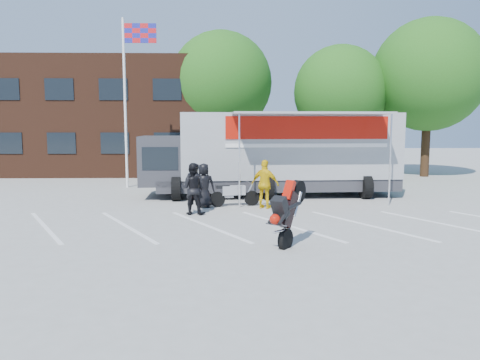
{
  "coord_description": "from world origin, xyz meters",
  "views": [
    {
      "loc": [
        -1.56,
        -12.7,
        2.96
      ],
      "look_at": [
        -1.21,
        1.65,
        1.3
      ],
      "focal_mm": 35.0,
      "sensor_mm": 36.0,
      "label": 1
    }
  ],
  "objects_px": {
    "tree_left": "(221,83)",
    "spectator_leather_b": "(194,188)",
    "parked_motorcycle": "(235,206)",
    "spectator_hivis": "(265,184)",
    "spectator_leather_a": "(204,185)",
    "tree_mid": "(340,92)",
    "stunt_bike_rider": "(296,244)",
    "tree_right": "(429,75)",
    "flagpole": "(130,82)",
    "transporter_truck": "(277,196)",
    "spectator_leather_c": "(193,189)"
  },
  "relations": [
    {
      "from": "tree_mid",
      "to": "spectator_hivis",
      "type": "distance_m",
      "value": 12.9
    },
    {
      "from": "flagpole",
      "to": "spectator_leather_a",
      "type": "height_order",
      "value": "flagpole"
    },
    {
      "from": "tree_left",
      "to": "spectator_leather_b",
      "type": "bearing_deg",
      "value": -93.2
    },
    {
      "from": "flagpole",
      "to": "tree_left",
      "type": "relative_size",
      "value": 0.93
    },
    {
      "from": "tree_right",
      "to": "tree_mid",
      "type": "bearing_deg",
      "value": 174.29
    },
    {
      "from": "spectator_leather_a",
      "to": "spectator_leather_b",
      "type": "relative_size",
      "value": 0.93
    },
    {
      "from": "tree_mid",
      "to": "spectator_leather_a",
      "type": "relative_size",
      "value": 4.74
    },
    {
      "from": "tree_left",
      "to": "spectator_leather_c",
      "type": "height_order",
      "value": "tree_left"
    },
    {
      "from": "spectator_leather_b",
      "to": "spectator_leather_c",
      "type": "relative_size",
      "value": 1.0
    },
    {
      "from": "transporter_truck",
      "to": "stunt_bike_rider",
      "type": "height_order",
      "value": "transporter_truck"
    },
    {
      "from": "spectator_leather_a",
      "to": "parked_motorcycle",
      "type": "bearing_deg",
      "value": -171.51
    },
    {
      "from": "tree_right",
      "to": "parked_motorcycle",
      "type": "bearing_deg",
      "value": -138.36
    },
    {
      "from": "transporter_truck",
      "to": "parked_motorcycle",
      "type": "relative_size",
      "value": 5.78
    },
    {
      "from": "spectator_leather_b",
      "to": "spectator_leather_c",
      "type": "distance_m",
      "value": 0.06
    },
    {
      "from": "spectator_leather_a",
      "to": "spectator_leather_b",
      "type": "xyz_separation_m",
      "value": [
        -0.26,
        -1.29,
        0.06
      ]
    },
    {
      "from": "tree_mid",
      "to": "spectator_leather_b",
      "type": "relative_size",
      "value": 4.41
    },
    {
      "from": "spectator_leather_a",
      "to": "spectator_hivis",
      "type": "height_order",
      "value": "spectator_hivis"
    },
    {
      "from": "tree_mid",
      "to": "tree_right",
      "type": "height_order",
      "value": "tree_right"
    },
    {
      "from": "flagpole",
      "to": "stunt_bike_rider",
      "type": "relative_size",
      "value": 4.43
    },
    {
      "from": "tree_mid",
      "to": "spectator_hivis",
      "type": "relative_size",
      "value": 4.37
    },
    {
      "from": "parked_motorcycle",
      "to": "spectator_leather_c",
      "type": "distance_m",
      "value": 2.28
    },
    {
      "from": "spectator_leather_c",
      "to": "spectator_hivis",
      "type": "xyz_separation_m",
      "value": [
        2.51,
        1.07,
        0.01
      ]
    },
    {
      "from": "spectator_leather_a",
      "to": "tree_mid",
      "type": "bearing_deg",
      "value": -126.32
    },
    {
      "from": "spectator_leather_a",
      "to": "transporter_truck",
      "type": "bearing_deg",
      "value": -138.39
    },
    {
      "from": "spectator_leather_c",
      "to": "spectator_leather_a",
      "type": "bearing_deg",
      "value": -91.61
    },
    {
      "from": "stunt_bike_rider",
      "to": "spectator_leather_c",
      "type": "height_order",
      "value": "spectator_leather_c"
    },
    {
      "from": "flagpole",
      "to": "spectator_hivis",
      "type": "xyz_separation_m",
      "value": [
        5.99,
        -6.06,
        -4.17
      ]
    },
    {
      "from": "tree_mid",
      "to": "stunt_bike_rider",
      "type": "distance_m",
      "value": 17.61
    },
    {
      "from": "parked_motorcycle",
      "to": "spectator_leather_b",
      "type": "xyz_separation_m",
      "value": [
        -1.39,
        -1.49,
        0.87
      ]
    },
    {
      "from": "tree_left",
      "to": "tree_mid",
      "type": "distance_m",
      "value": 7.1
    },
    {
      "from": "flagpole",
      "to": "tree_mid",
      "type": "height_order",
      "value": "flagpole"
    },
    {
      "from": "stunt_bike_rider",
      "to": "spectator_hivis",
      "type": "relative_size",
      "value": 1.03
    },
    {
      "from": "tree_left",
      "to": "spectator_leather_a",
      "type": "bearing_deg",
      "value": -92.28
    },
    {
      "from": "parked_motorcycle",
      "to": "spectator_hivis",
      "type": "relative_size",
      "value": 1.08
    },
    {
      "from": "flagpole",
      "to": "tree_mid",
      "type": "distance_m",
      "value": 12.31
    },
    {
      "from": "spectator_leather_a",
      "to": "spectator_leather_c",
      "type": "height_order",
      "value": "spectator_leather_c"
    },
    {
      "from": "tree_right",
      "to": "spectator_leather_b",
      "type": "distance_m",
      "value": 17.92
    },
    {
      "from": "tree_right",
      "to": "parked_motorcycle",
      "type": "distance_m",
      "value": 16.27
    },
    {
      "from": "transporter_truck",
      "to": "stunt_bike_rider",
      "type": "bearing_deg",
      "value": -95.18
    },
    {
      "from": "spectator_leather_c",
      "to": "tree_right",
      "type": "bearing_deg",
      "value": -126.68
    },
    {
      "from": "tree_right",
      "to": "spectator_leather_c",
      "type": "relative_size",
      "value": 5.26
    },
    {
      "from": "transporter_truck",
      "to": "spectator_leather_b",
      "type": "distance_m",
      "value": 5.28
    },
    {
      "from": "tree_right",
      "to": "stunt_bike_rider",
      "type": "xyz_separation_m",
      "value": [
        -9.87,
        -15.68,
        -5.88
      ]
    },
    {
      "from": "parked_motorcycle",
      "to": "spectator_hivis",
      "type": "distance_m",
      "value": 1.48
    },
    {
      "from": "spectator_hivis",
      "to": "tree_right",
      "type": "bearing_deg",
      "value": -109.51
    },
    {
      "from": "stunt_bike_rider",
      "to": "spectator_leather_b",
      "type": "height_order",
      "value": "spectator_leather_b"
    },
    {
      "from": "parked_motorcycle",
      "to": "stunt_bike_rider",
      "type": "bearing_deg",
      "value": -176.71
    },
    {
      "from": "parked_motorcycle",
      "to": "transporter_truck",
      "type": "bearing_deg",
      "value": -46.87
    },
    {
      "from": "spectator_leather_b",
      "to": "tree_left",
      "type": "bearing_deg",
      "value": -75.42
    },
    {
      "from": "flagpole",
      "to": "transporter_truck",
      "type": "relative_size",
      "value": 0.73
    }
  ]
}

